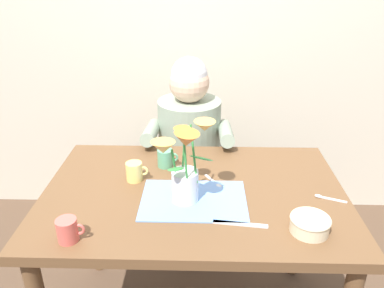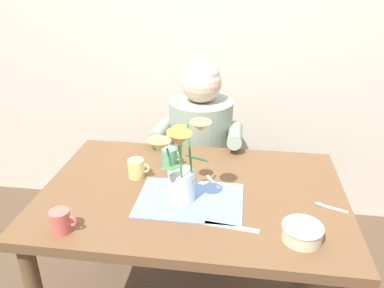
% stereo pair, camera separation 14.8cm
% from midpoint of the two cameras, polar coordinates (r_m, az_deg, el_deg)
% --- Properties ---
extents(wood_panel_backdrop, '(4.00, 0.10, 2.50)m').
position_cam_midpoint_polar(wood_panel_backdrop, '(2.35, 5.67, 17.88)').
color(wood_panel_backdrop, beige).
rests_on(wood_panel_backdrop, ground_plane).
extents(dining_table, '(1.20, 0.80, 0.74)m').
position_cam_midpoint_polar(dining_table, '(1.58, 2.83, -9.98)').
color(dining_table, brown).
rests_on(dining_table, ground_plane).
extents(seated_person, '(0.45, 0.47, 1.14)m').
position_cam_midpoint_polar(seated_person, '(2.15, 3.26, -2.15)').
color(seated_person, '#4C4C56').
rests_on(seated_person, ground_plane).
extents(striped_placemat, '(0.40, 0.28, 0.00)m').
position_cam_midpoint_polar(striped_placemat, '(1.46, 2.74, -8.50)').
color(striped_placemat, '#6B93D1').
rests_on(striped_placemat, dining_table).
extents(flower_vase, '(0.25, 0.25, 0.33)m').
position_cam_midpoint_polar(flower_vase, '(1.37, 1.23, -3.24)').
color(flower_vase, silver).
rests_on(flower_vase, dining_table).
extents(ceramic_bowl, '(0.14, 0.14, 0.06)m').
position_cam_midpoint_polar(ceramic_bowl, '(1.33, 19.42, -12.46)').
color(ceramic_bowl, beige).
rests_on(ceramic_bowl, dining_table).
extents(dinner_knife, '(0.19, 0.04, 0.00)m').
position_cam_midpoint_polar(dinner_knife, '(1.34, 9.23, -12.34)').
color(dinner_knife, silver).
rests_on(dinner_knife, dining_table).
extents(tea_cup, '(0.09, 0.07, 0.08)m').
position_cam_midpoint_polar(tea_cup, '(1.69, -0.90, -1.99)').
color(tea_cup, '#569970').
rests_on(tea_cup, dining_table).
extents(coffee_cup, '(0.09, 0.07, 0.08)m').
position_cam_midpoint_polar(coffee_cup, '(1.34, -16.10, -11.20)').
color(coffee_cup, '#CC564C').
rests_on(coffee_cup, dining_table).
extents(ceramic_mug, '(0.09, 0.07, 0.08)m').
position_cam_midpoint_polar(ceramic_mug, '(1.60, -5.72, -3.75)').
color(ceramic_mug, '#E5C666').
rests_on(ceramic_mug, dining_table).
extents(spoon_0, '(0.07, 0.11, 0.01)m').
position_cam_midpoint_polar(spoon_0, '(1.56, 6.27, -6.12)').
color(spoon_0, silver).
rests_on(spoon_0, dining_table).
extents(spoon_1, '(0.12, 0.06, 0.01)m').
position_cam_midpoint_polar(spoon_1, '(1.54, 22.19, -8.72)').
color(spoon_1, silver).
rests_on(spoon_1, dining_table).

